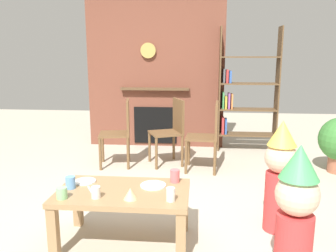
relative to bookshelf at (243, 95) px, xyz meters
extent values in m
plane|color=#BCB29E|center=(-1.14, -2.40, -0.88)|extent=(12.00, 12.00, 0.00)
cube|color=brown|center=(-1.38, 0.20, 0.32)|extent=(2.20, 0.18, 2.40)
cube|color=black|center=(-1.38, 0.10, -0.53)|extent=(0.70, 0.02, 0.60)
cube|color=brown|center=(-1.38, 0.06, 0.07)|extent=(1.10, 0.10, 0.04)
cylinder|color=tan|center=(-1.49, 0.08, 0.67)|extent=(0.24, 0.04, 0.24)
cube|color=brown|center=(-0.37, 0.00, 0.07)|extent=(0.02, 0.28, 1.90)
cube|color=brown|center=(0.51, 0.00, 0.07)|extent=(0.02, 0.28, 1.90)
cube|color=brown|center=(0.07, 0.00, -0.63)|extent=(0.86, 0.28, 0.02)
cube|color=brown|center=(0.07, 0.00, -0.23)|extent=(0.86, 0.28, 0.02)
cube|color=brown|center=(0.07, 0.00, 0.17)|extent=(0.86, 0.28, 0.02)
cube|color=brown|center=(0.07, 0.00, 0.57)|extent=(0.86, 0.28, 0.02)
cube|color=#B23333|center=(-0.30, 0.00, -0.49)|extent=(0.04, 0.20, 0.26)
cube|color=#3359A5|center=(-0.25, 0.00, -0.50)|extent=(0.03, 0.20, 0.24)
cube|color=#3F8C4C|center=(-0.30, 0.00, -0.09)|extent=(0.03, 0.20, 0.26)
cube|color=gold|center=(-0.26, 0.00, -0.12)|extent=(0.03, 0.20, 0.19)
cube|color=#8C4C99|center=(-0.22, 0.00, -0.10)|extent=(0.03, 0.20, 0.24)
cube|color=#D87F3F|center=(-0.17, 0.00, -0.10)|extent=(0.02, 0.20, 0.23)
cube|color=#4C4C51|center=(-0.30, 0.00, 0.29)|extent=(0.03, 0.20, 0.21)
cube|color=#B23333|center=(-0.26, 0.00, 0.28)|extent=(0.03, 0.20, 0.20)
cube|color=#3359A5|center=(-0.21, 0.00, 0.28)|extent=(0.03, 0.20, 0.18)
cube|color=#9E7A51|center=(-1.26, -2.91, -0.45)|extent=(1.02, 0.60, 0.04)
cube|color=#9E7A51|center=(-1.73, -3.17, -0.67)|extent=(0.07, 0.07, 0.41)
cube|color=#9E7A51|center=(-0.79, -3.17, -0.67)|extent=(0.07, 0.07, 0.41)
cube|color=#9E7A51|center=(-1.73, -2.65, -0.67)|extent=(0.07, 0.07, 0.41)
cube|color=#9E7A51|center=(-0.79, -2.65, -0.67)|extent=(0.07, 0.07, 0.41)
cylinder|color=#8CD18C|center=(-1.67, -3.10, -0.39)|extent=(0.08, 0.08, 0.09)
cylinder|color=#E5666B|center=(-0.87, -2.70, -0.37)|extent=(0.08, 0.08, 0.11)
cylinder|color=silver|center=(-1.43, -3.07, -0.38)|extent=(0.07, 0.07, 0.09)
cylinder|color=#669EE0|center=(-1.68, -2.91, -0.38)|extent=(0.08, 0.08, 0.10)
cylinder|color=silver|center=(-0.87, -3.07, -0.38)|extent=(0.07, 0.07, 0.10)
cylinder|color=white|center=(-1.61, -2.76, -0.42)|extent=(0.18, 0.18, 0.01)
cylinder|color=white|center=(-1.04, -2.80, -0.42)|extent=(0.21, 0.21, 0.01)
cone|color=#EAC68C|center=(-1.17, -3.07, -0.39)|extent=(0.10, 0.10, 0.08)
cube|color=silver|center=(-1.51, -2.93, -0.43)|extent=(0.09, 0.14, 0.01)
cylinder|color=#D13838|center=(-0.07, -3.36, -0.62)|extent=(0.23, 0.23, 0.52)
sphere|color=beige|center=(-0.07, -3.36, -0.23)|extent=(0.27, 0.27, 0.27)
cone|color=#4CB766|center=(-0.07, -3.36, -0.02)|extent=(0.24, 0.24, 0.21)
cylinder|color=#D13838|center=(0.01, -2.57, -0.62)|extent=(0.23, 0.23, 0.51)
sphere|color=beige|center=(0.01, -2.57, -0.23)|extent=(0.27, 0.27, 0.27)
cone|color=#F2D14C|center=(0.01, -2.57, -0.02)|extent=(0.24, 0.24, 0.21)
cube|color=brown|center=(-1.80, -0.97, -0.44)|extent=(0.47, 0.47, 0.02)
cube|color=brown|center=(-1.62, -0.94, -0.20)|extent=(0.10, 0.40, 0.45)
cylinder|color=brown|center=(-2.01, -0.83, -0.66)|extent=(0.04, 0.04, 0.43)
cylinder|color=brown|center=(-1.95, -1.18, -0.66)|extent=(0.04, 0.04, 0.43)
cylinder|color=brown|center=(-1.66, -0.76, -0.66)|extent=(0.04, 0.04, 0.43)
cylinder|color=brown|center=(-1.59, -1.12, -0.66)|extent=(0.04, 0.04, 0.43)
cube|color=brown|center=(-1.13, -0.85, -0.44)|extent=(0.52, 0.52, 0.02)
cube|color=brown|center=(-0.95, -0.78, -0.20)|extent=(0.18, 0.38, 0.45)
cylinder|color=brown|center=(-1.36, -0.76, -0.66)|extent=(0.04, 0.04, 0.43)
cylinder|color=brown|center=(-1.22, -1.09, -0.66)|extent=(0.04, 0.04, 0.43)
cylinder|color=brown|center=(-1.03, -0.62, -0.66)|extent=(0.04, 0.04, 0.43)
cylinder|color=brown|center=(-0.89, -0.95, -0.66)|extent=(0.04, 0.04, 0.43)
cube|color=brown|center=(-0.64, -1.06, -0.44)|extent=(0.43, 0.43, 0.02)
cube|color=brown|center=(-0.45, -1.07, -0.20)|extent=(0.06, 0.40, 0.45)
cylinder|color=brown|center=(-0.80, -0.87, -0.66)|extent=(0.04, 0.04, 0.43)
cylinder|color=brown|center=(-0.83, -1.23, -0.66)|extent=(0.04, 0.04, 0.43)
cylinder|color=brown|center=(-0.45, -0.89, -0.66)|extent=(0.04, 0.04, 0.43)
cylinder|color=brown|center=(-0.47, -1.25, -0.66)|extent=(0.04, 0.04, 0.43)
camera|label=1|loc=(-0.69, -5.38, 0.61)|focal=36.74mm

